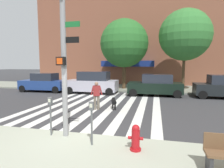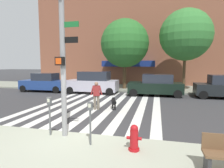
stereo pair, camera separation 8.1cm
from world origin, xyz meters
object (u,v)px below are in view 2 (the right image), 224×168
Objects in this scene: fire_hydrant at (134,138)px; parking_meter_curbside at (50,111)px; parking_meter_second_along at (90,117)px; parked_car_near_curb at (45,83)px; dog_on_leash at (114,102)px; traffic_light_pole at (62,38)px; parked_car_third_in_line at (156,85)px; parked_car_behind_first at (93,83)px; street_tree_middle at (186,35)px; street_tree_nearest at (125,43)px; pedestrian_dog_walker at (96,94)px; parked_car_fourth_in_line at (224,87)px.

parking_meter_curbside is at bearing 170.87° from fire_hydrant.
parking_meter_second_along is (-1.36, 0.05, 0.51)m from fire_hydrant.
fire_hydrant is 1.45m from parking_meter_second_along.
parked_car_near_curb is at bearing 124.31° from parking_meter_curbside.
dog_on_leash is (-0.50, 5.33, -0.59)m from parking_meter_second_along.
traffic_light_pole is 3.94m from fire_hydrant.
parking_meter_curbside is at bearing -108.74° from parked_car_third_in_line.
parked_car_near_curb is 4.40× the size of dog_on_leash.
dog_on_leash is (1.17, 4.90, -0.59)m from parking_meter_curbside.
fire_hydrant is 12.05m from parked_car_behind_first.
parked_car_near_curb is (-7.64, 10.39, -2.66)m from traffic_light_pole.
parked_car_near_curb reaches higher than fire_hydrant.
street_tree_middle is (8.24, 3.08, 4.45)m from parked_car_behind_first.
traffic_light_pole is 1.29× the size of parked_car_third_in_line.
parked_car_near_curb is 14.38m from street_tree_middle.
fire_hydrant is at bearing -79.02° from street_tree_nearest.
parked_car_behind_first is (-3.74, 10.85, -0.06)m from parking_meter_second_along.
traffic_light_pole reaches higher than parked_car_third_in_line.
traffic_light_pole is 4.26× the size of parking_meter_second_along.
parked_car_third_in_line is at bearing 60.65° from pedestrian_dog_walker.
parking_meter_second_along is 5.17m from pedestrian_dog_walker.
parking_meter_curbside is 0.30× the size of parked_car_third_in_line.
parked_car_third_in_line is 0.58× the size of street_tree_middle.
parking_meter_curbside is 5.07m from dog_on_leash.
parking_meter_curbside is 13.63m from parked_car_fourth_in_line.
street_tree_middle is (5.64, 13.48, 1.91)m from traffic_light_pole.
parked_car_behind_first is at bearing 120.40° from dog_on_leash.
parked_car_third_in_line is (3.53, 10.42, -0.15)m from parking_meter_curbside.
fire_hydrant is (2.50, -0.51, -3.00)m from traffic_light_pole.
parked_car_fourth_in_line is 9.79m from street_tree_nearest.
parked_car_near_curb is 0.63× the size of street_tree_nearest.
street_tree_middle is 4.71× the size of pedestrian_dog_walker.
street_tree_nearest is at bearing 51.72° from parked_car_behind_first.
parked_car_behind_first is 5.43m from street_tree_nearest.
parking_meter_curbside is at bearing -92.79° from pedestrian_dog_walker.
fire_hydrant is 5.76m from pedestrian_dog_walker.
fire_hydrant is 5.70m from dog_on_leash.
parking_meter_second_along is at bearing -84.62° from dog_on_leash.
parked_car_behind_first reaches higher than dog_on_leash.
street_tree_middle is at bearing 67.30° from traffic_light_pole.
street_tree_middle is at bearing 65.45° from parking_meter_curbside.
street_tree_nearest is at bearing 90.86° from traffic_light_pole.
pedestrian_dog_walker is (-5.95, -8.98, -4.50)m from street_tree_middle.
parking_meter_second_along is at bearing -70.99° from parked_car_behind_first.
parked_car_behind_first is at bearing -0.01° from parked_car_near_curb.
traffic_light_pole is 0.82× the size of street_tree_nearest.
dog_on_leash is at bearing -113.19° from parked_car_third_in_line.
fire_hydrant is at bearing -2.28° from parking_meter_second_along.
parking_meter_second_along is 0.32× the size of parked_car_fourth_in_line.
pedestrian_dog_walker reaches higher than parking_meter_second_along.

